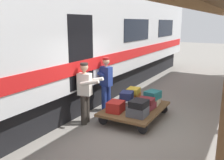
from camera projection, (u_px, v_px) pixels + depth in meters
ground_plane at (139, 132)px, 6.31m from camera, size 60.00×60.00×0.00m
train_car at (41, 46)px, 7.40m from camera, size 3.02×21.24×4.00m
luggage_cart at (135, 109)px, 7.13m from camera, size 1.47×2.08×0.34m
suitcase_slate_roller at (138, 111)px, 6.45m from camera, size 0.49×0.45×0.26m
suitcase_burgundy_valise at (146, 106)px, 6.95m from camera, size 0.43×0.66×0.17m
suitcase_gray_aluminum at (125, 102)px, 7.26m from camera, size 0.44×0.59×0.20m
suitcase_red_plastic at (116, 107)px, 6.76m from camera, size 0.44×0.49×0.29m
suitcase_cream_canvas at (153, 101)px, 7.43m from camera, size 0.43×0.53×0.17m
suitcase_orange_carryall at (133, 97)px, 7.74m from camera, size 0.43×0.50×0.25m
suitcase_yellow_case at (133, 91)px, 7.65m from camera, size 0.40×0.47×0.16m
suitcase_teal_softside at (153, 95)px, 7.38m from camera, size 0.46×0.52×0.23m
suitcase_navy_fabric at (127, 95)px, 7.23m from camera, size 0.43×0.50×0.22m
suitcase_black_hardshell at (139, 104)px, 6.38m from camera, size 0.42×0.48×0.18m
suitcase_maroon_trunk at (146, 101)px, 6.95m from camera, size 0.46×0.42×0.15m
porter_in_overalls at (106, 82)px, 7.66m from camera, size 0.71×0.51×1.70m
porter_by_door at (85, 91)px, 6.65m from camera, size 0.71×0.51×1.70m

